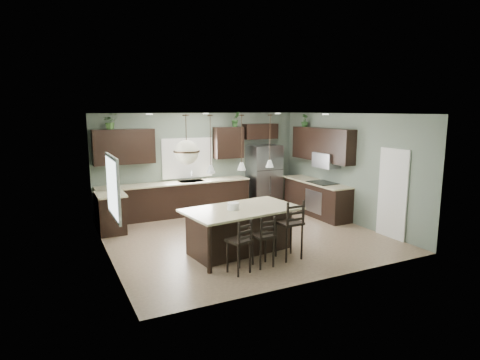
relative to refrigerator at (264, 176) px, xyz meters
name	(u,v)px	position (x,y,z in m)	size (l,w,h in m)	color
ground	(244,236)	(-1.87, -2.37, -0.93)	(6.00, 6.00, 0.00)	#9E8466
pantry_door	(393,194)	(1.10, -3.92, 0.09)	(0.04, 0.82, 2.04)	white
window_back	(187,158)	(-2.27, 0.36, 0.62)	(1.35, 0.02, 1.00)	white
window_left	(112,187)	(-4.86, -3.17, 0.62)	(0.02, 1.10, 1.00)	white
left_return_cabs	(110,214)	(-4.57, -0.67, -0.48)	(0.60, 0.90, 0.90)	black
left_return_countertop	(110,194)	(-4.55, -0.67, -0.01)	(0.66, 0.96, 0.04)	beige
back_lower_cabs	(176,200)	(-2.72, 0.08, -0.48)	(4.20, 0.60, 0.90)	black
back_countertop	(176,183)	(-2.72, 0.06, -0.01)	(4.20, 0.66, 0.04)	beige
sink_inset	(191,181)	(-2.27, 0.06, 0.01)	(0.70, 0.45, 0.01)	gray
faucet	(192,176)	(-2.27, 0.03, 0.16)	(0.02, 0.02, 0.28)	silver
back_upper_left	(124,147)	(-4.02, 0.21, 1.02)	(1.55, 0.34, 0.90)	black
back_upper_right	(228,143)	(-1.07, 0.21, 1.02)	(0.85, 0.34, 0.90)	black
fridge_header	(260,131)	(-0.02, 0.21, 1.32)	(1.05, 0.34, 0.45)	black
right_lower_cabs	(316,199)	(0.83, -1.50, -0.48)	(0.60, 2.35, 0.90)	black
right_countertop	(316,182)	(0.81, -1.50, -0.01)	(0.66, 2.35, 0.04)	beige
cooktop	(322,183)	(0.81, -1.77, 0.02)	(0.58, 0.75, 0.02)	black
wall_oven_front	(313,202)	(0.52, -1.77, -0.48)	(0.01, 0.72, 0.60)	gray
right_upper_cabs	(322,144)	(0.96, -1.50, 1.02)	(0.34, 2.35, 0.90)	black
microwave	(326,160)	(0.91, -1.77, 0.62)	(0.40, 0.75, 0.40)	gray
refrigerator	(264,176)	(0.00, 0.00, 0.00)	(0.90, 0.74, 1.85)	#94949C
kitchen_island	(242,230)	(-2.38, -3.29, -0.46)	(2.29, 1.30, 0.92)	black
serving_dish	(233,206)	(-2.58, -3.31, 0.07)	(0.24, 0.24, 0.14)	silver
bar_stool_left	(239,246)	(-2.90, -4.22, -0.43)	(0.37, 0.37, 0.99)	black
bar_stool_center	(263,241)	(-2.36, -4.14, -0.44)	(0.36, 0.36, 0.97)	black
bar_stool_right	(289,229)	(-1.71, -4.01, -0.33)	(0.44, 0.44, 1.19)	black
pendant_left	(210,144)	(-3.08, -3.38, 1.32)	(0.17, 0.17, 1.10)	white
pendant_center	(242,143)	(-2.38, -3.29, 1.32)	(0.17, 0.17, 1.10)	white
pendant_right	(270,141)	(-1.69, -3.20, 1.32)	(0.17, 0.17, 1.10)	white
chandelier	(186,140)	(-3.33, -2.74, 1.38)	(0.52, 0.52, 0.99)	#F1EAC5
plant_back_left	(110,121)	(-4.33, 0.18, 1.68)	(0.36, 0.31, 0.40)	#345726
plant_back_right	(236,119)	(-0.85, 0.18, 1.69)	(0.24, 0.19, 0.43)	#2A5726
plant_right_wall	(305,120)	(0.93, -0.71, 1.66)	(0.20, 0.20, 0.36)	#285023
room_shell	(244,163)	(-1.87, -2.37, 0.77)	(6.00, 6.00, 6.00)	slate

